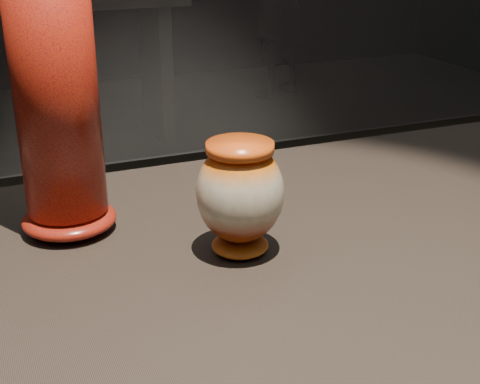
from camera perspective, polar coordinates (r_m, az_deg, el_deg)
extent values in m
cube|color=black|center=(0.97, 2.24, -6.44)|extent=(2.00, 0.80, 0.05)
ellipsoid|color=maroon|center=(0.95, 0.00, -4.52)|extent=(0.10, 0.10, 0.02)
ellipsoid|color=beige|center=(0.92, 0.00, -0.05)|extent=(0.15, 0.15, 0.14)
cylinder|color=orange|center=(0.89, 0.00, 3.83)|extent=(0.12, 0.12, 0.01)
ellipsoid|color=#AC2F0B|center=(1.04, -14.34, -2.22)|extent=(0.17, 0.17, 0.04)
cylinder|color=#AC2F0B|center=(0.98, -15.56, 9.33)|extent=(0.14, 0.14, 0.40)
cube|color=black|center=(4.15, -19.22, 14.95)|extent=(2.00, 0.60, 0.05)
cube|color=black|center=(4.36, -7.15, 10.30)|extent=(0.08, 0.50, 0.85)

